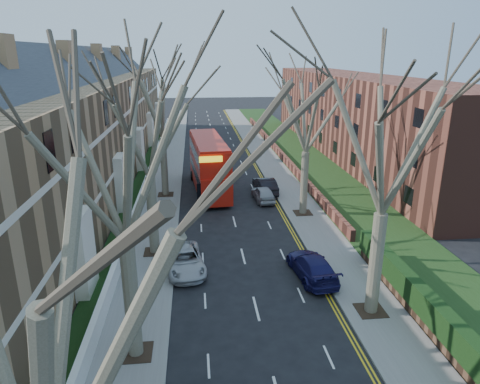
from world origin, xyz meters
name	(u,v)px	position (x,y,z in m)	size (l,w,h in m)	color
pavement_left	(169,166)	(-6.00, 39.00, 0.06)	(3.00, 102.00, 0.12)	slate
pavement_right	(270,163)	(6.00, 39.00, 0.06)	(3.00, 102.00, 0.12)	slate
terrace_left	(78,132)	(-13.65, 31.00, 5.53)	(9.70, 78.00, 13.60)	#9A744E
flats_right	(354,115)	(17.46, 43.00, 4.98)	(13.97, 54.00, 10.00)	brown
front_wall_left	(147,181)	(-7.65, 31.00, 0.62)	(0.30, 78.00, 1.00)	white
grass_verge_right	(307,161)	(10.50, 39.00, 0.15)	(6.00, 102.00, 0.06)	#1D3714
tree_left_near	(9,306)	(-5.70, -4.00, 8.93)	(9.80, 9.80, 13.73)	brown
tree_left_mid	(117,138)	(-5.70, 6.00, 9.56)	(10.50, 10.50, 14.71)	brown
tree_left_far	(146,112)	(-5.70, 16.00, 9.24)	(10.15, 10.15, 14.22)	brown
tree_left_dist	(160,90)	(-5.70, 28.00, 9.56)	(10.50, 10.50, 14.71)	brown
tree_right_mid	(391,124)	(5.70, 8.00, 9.56)	(10.50, 10.50, 14.71)	brown
tree_right_far	(308,99)	(5.70, 22.00, 9.24)	(10.15, 10.15, 14.22)	brown
double_decker_bus	(209,166)	(-1.64, 29.28, 2.41)	(3.64, 11.93, 4.89)	#AE170C
car_left_far	(185,260)	(-3.70, 13.54, 0.65)	(2.17, 4.71, 1.31)	#ACADB2
car_right_near	(312,266)	(3.70, 11.90, 0.69)	(1.95, 4.79, 1.39)	#17154C
car_right_mid	(263,193)	(3.01, 25.72, 0.67)	(1.58, 3.93, 1.34)	#9C9EA4
car_right_far	(265,185)	(3.55, 27.94, 0.74)	(1.57, 4.49, 1.48)	black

